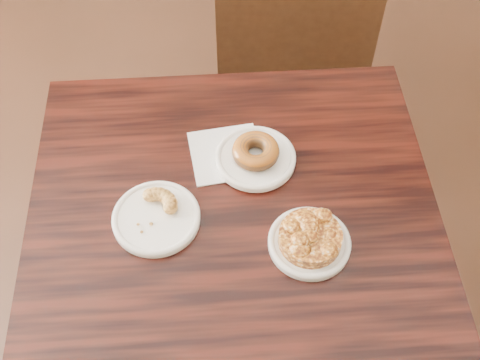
% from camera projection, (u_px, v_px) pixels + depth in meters
% --- Properties ---
extents(cafe_table, '(1.00, 1.00, 0.75)m').
position_uv_depth(cafe_table, '(235.00, 302.00, 1.45)').
color(cafe_table, black).
rests_on(cafe_table, floor).
extents(chair_far, '(0.60, 0.60, 0.90)m').
position_uv_depth(chair_far, '(289.00, 31.00, 1.93)').
color(chair_far, black).
rests_on(chair_far, floor).
extents(napkin, '(0.19, 0.19, 0.00)m').
position_uv_depth(napkin, '(226.00, 154.00, 1.24)').
color(napkin, silver).
rests_on(napkin, cafe_table).
extents(plate_donut, '(0.16, 0.16, 0.01)m').
position_uv_depth(plate_donut, '(255.00, 158.00, 1.22)').
color(plate_donut, white).
rests_on(plate_donut, napkin).
extents(plate_cruller, '(0.17, 0.17, 0.01)m').
position_uv_depth(plate_cruller, '(156.00, 218.00, 1.14)').
color(plate_cruller, white).
rests_on(plate_cruller, cafe_table).
extents(plate_fritter, '(0.15, 0.15, 0.01)m').
position_uv_depth(plate_fritter, '(309.00, 243.00, 1.11)').
color(plate_fritter, silver).
rests_on(plate_fritter, cafe_table).
extents(glazed_donut, '(0.10, 0.10, 0.03)m').
position_uv_depth(glazed_donut, '(256.00, 151.00, 1.21)').
color(glazed_donut, brown).
rests_on(glazed_donut, plate_donut).
extents(apple_fritter, '(0.16, 0.16, 0.04)m').
position_uv_depth(apple_fritter, '(311.00, 236.00, 1.09)').
color(apple_fritter, '#3F1706').
rests_on(apple_fritter, plate_fritter).
extents(cruller_fragment, '(0.10, 0.10, 0.03)m').
position_uv_depth(cruller_fragment, '(155.00, 213.00, 1.13)').
color(cruller_fragment, brown).
rests_on(cruller_fragment, plate_cruller).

